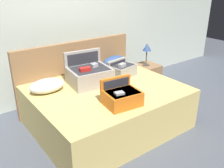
# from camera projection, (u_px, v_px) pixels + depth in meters

# --- Properties ---
(ground_plane) EXTENTS (12.00, 12.00, 0.00)m
(ground_plane) POSITION_uv_depth(u_px,v_px,m) (125.00, 138.00, 3.21)
(ground_plane) COLOR #4C515B
(back_wall) EXTENTS (8.00, 0.10, 2.60)m
(back_wall) POSITION_uv_depth(u_px,v_px,m) (60.00, 19.00, 3.92)
(back_wall) COLOR #B7C1B2
(back_wall) RESTS_ON ground
(bed) EXTENTS (1.89, 1.56, 0.56)m
(bed) POSITION_uv_depth(u_px,v_px,m) (107.00, 107.00, 3.40)
(bed) COLOR tan
(bed) RESTS_ON ground
(headboard) EXTENTS (1.93, 0.08, 1.03)m
(headboard) POSITION_uv_depth(u_px,v_px,m) (77.00, 74.00, 3.91)
(headboard) COLOR olive
(headboard) RESTS_ON ground
(hard_case_large) EXTENTS (0.59, 0.52, 0.42)m
(hard_case_large) POSITION_uv_depth(u_px,v_px,m) (89.00, 74.00, 3.37)
(hard_case_large) COLOR gray
(hard_case_large) RESTS_ON bed
(hard_case_medium) EXTENTS (0.43, 0.37, 0.29)m
(hard_case_medium) POSITION_uv_depth(u_px,v_px,m) (122.00, 96.00, 2.83)
(hard_case_medium) COLOR #D16619
(hard_case_medium) RESTS_ON bed
(hard_case_small) EXTENTS (0.41, 0.33, 0.23)m
(hard_case_small) POSITION_uv_depth(u_px,v_px,m) (122.00, 70.00, 3.66)
(hard_case_small) COLOR gray
(hard_case_small) RESTS_ON bed
(pillow_near_headboard) EXTENTS (0.45, 0.28, 0.20)m
(pillow_near_headboard) POSITION_uv_depth(u_px,v_px,m) (115.00, 62.00, 3.99)
(pillow_near_headboard) COLOR navy
(pillow_near_headboard) RESTS_ON bed
(pillow_center_head) EXTENTS (0.46, 0.29, 0.17)m
(pillow_center_head) POSITION_uv_depth(u_px,v_px,m) (47.00, 86.00, 3.14)
(pillow_center_head) COLOR white
(pillow_center_head) RESTS_ON bed
(nightstand) EXTENTS (0.44, 0.40, 0.48)m
(nightstand) POSITION_uv_depth(u_px,v_px,m) (145.00, 78.00, 4.47)
(nightstand) COLOR olive
(nightstand) RESTS_ON ground
(table_lamp) EXTENTS (0.15, 0.15, 0.39)m
(table_lamp) POSITION_uv_depth(u_px,v_px,m) (147.00, 49.00, 4.26)
(table_lamp) COLOR #3F3833
(table_lamp) RESTS_ON nightstand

